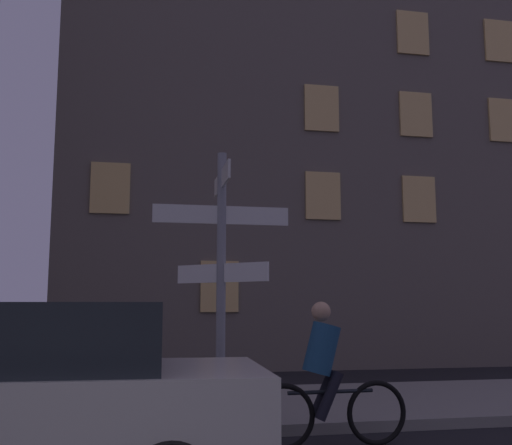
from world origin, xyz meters
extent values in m
cube|color=gray|center=(0.00, 7.31, 0.07)|extent=(40.00, 3.49, 0.14)
cylinder|color=gray|center=(1.42, 5.99, 1.85)|extent=(0.12, 0.12, 3.43)
cube|color=white|center=(1.42, 5.99, 3.22)|extent=(0.03, 1.32, 0.24)
cube|color=white|center=(1.42, 5.99, 2.74)|extent=(1.79, 0.03, 0.24)
cube|color=white|center=(1.42, 5.99, 1.98)|extent=(1.05, 1.05, 0.24)
cube|color=#23282D|center=(-0.60, 3.61, 1.32)|extent=(2.43, 1.73, 0.55)
cylinder|color=black|center=(0.69, 4.44, 0.32)|extent=(0.65, 0.25, 0.64)
torus|color=black|center=(3.06, 4.92, 0.36)|extent=(0.72, 0.09, 0.72)
torus|color=black|center=(1.97, 4.87, 0.36)|extent=(0.72, 0.09, 0.72)
cylinder|color=black|center=(2.52, 4.90, 0.61)|extent=(1.00, 0.09, 0.04)
cylinder|color=navy|center=(2.42, 4.89, 1.08)|extent=(0.46, 0.34, 0.61)
sphere|color=tan|center=(2.42, 4.89, 1.50)|extent=(0.22, 0.22, 0.22)
cylinder|color=black|center=(2.46, 4.98, 0.58)|extent=(0.35, 0.13, 0.55)
cylinder|color=black|center=(2.47, 4.80, 0.58)|extent=(0.35, 0.13, 0.55)
cube|color=#6B6056|center=(4.85, 15.45, 8.30)|extent=(12.91, 6.10, 16.59)
cube|color=#F2C672|center=(2.27, 12.36, 2.00)|extent=(0.90, 0.06, 1.20)
cube|color=#F2C672|center=(-0.32, 12.36, 4.27)|extent=(0.90, 0.06, 1.20)
cube|color=#F2C672|center=(4.85, 12.36, 4.27)|extent=(0.90, 0.06, 1.20)
cube|color=#F2C672|center=(7.43, 12.36, 4.27)|extent=(0.90, 0.06, 1.20)
cube|color=#F2C672|center=(4.85, 12.36, 6.53)|extent=(0.90, 0.06, 1.20)
cube|color=#F2C672|center=(7.43, 12.36, 6.53)|extent=(0.90, 0.06, 1.20)
cube|color=#F2C672|center=(10.01, 12.36, 6.53)|extent=(0.90, 0.06, 1.20)
cube|color=#F2C672|center=(7.43, 12.36, 8.80)|extent=(0.90, 0.06, 1.20)
cube|color=#F2C672|center=(10.01, 12.36, 8.80)|extent=(0.90, 0.06, 1.20)
camera|label=1|loc=(0.36, -1.68, 1.58)|focal=41.92mm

